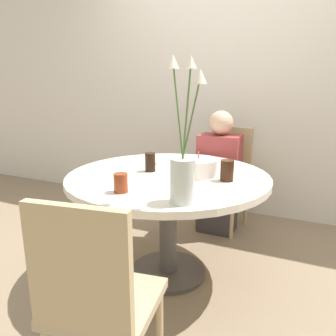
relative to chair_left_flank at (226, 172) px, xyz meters
name	(u,v)px	position (x,y,z in m)	size (l,w,h in m)	color
ground_plane	(168,273)	(-0.13, -0.97, -0.50)	(16.00, 16.00, 0.00)	#89755B
wall_back	(226,80)	(-0.13, 0.40, 0.80)	(8.00, 0.05, 2.60)	silver
dining_table	(168,192)	(-0.13, -0.97, 0.09)	(1.28, 1.28, 0.71)	silver
chair_left_flank	(226,172)	(0.00, 0.00, 0.00)	(0.45, 0.45, 0.89)	tan
chair_right_flank	(96,295)	(0.01, -1.94, 0.00)	(0.45, 0.45, 0.89)	tan
birthday_cake	(198,167)	(0.05, -0.91, 0.26)	(0.25, 0.25, 0.15)	white
flower_vase	(183,165)	(0.14, -1.41, 0.40)	(0.19, 0.15, 0.68)	silver
side_plate	(160,161)	(-0.33, -0.69, 0.21)	(0.18, 0.18, 0.01)	silver
drink_glass_0	(150,162)	(-0.27, -0.95, 0.27)	(0.07, 0.07, 0.12)	black
drink_glass_1	(121,183)	(-0.21, -1.40, 0.26)	(0.07, 0.07, 0.10)	maroon
drink_glass_2	(227,171)	(0.24, -0.96, 0.27)	(0.08, 0.08, 0.12)	#33190C
person_woman	(219,177)	(-0.02, -0.16, -0.01)	(0.34, 0.24, 1.05)	#383333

